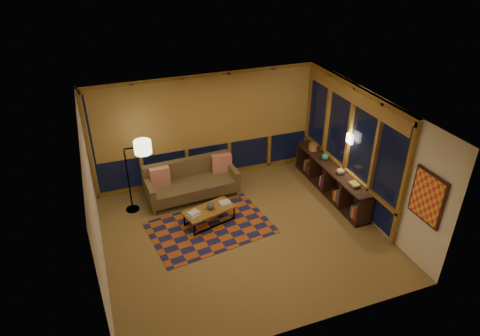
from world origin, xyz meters
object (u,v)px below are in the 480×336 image
object	(u,v)px
sofa	(192,182)
coffee_table	(209,216)
floor_lamp	(128,177)
bookshelf	(331,180)

from	to	relation	value
sofa	coffee_table	xyz separation A→B (m)	(0.08, -1.09, -0.25)
sofa	floor_lamp	distance (m)	1.45
sofa	floor_lamp	bearing A→B (deg)	177.28
sofa	coffee_table	distance (m)	1.12
bookshelf	sofa	bearing A→B (deg)	163.49
floor_lamp	bookshelf	size ratio (longest dim) A/B	0.60
floor_lamp	bookshelf	world-z (taller)	floor_lamp
coffee_table	floor_lamp	xyz separation A→B (m)	(-1.48, 1.07, 0.66)
coffee_table	bookshelf	distance (m)	3.03
floor_lamp	bookshelf	distance (m)	4.62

